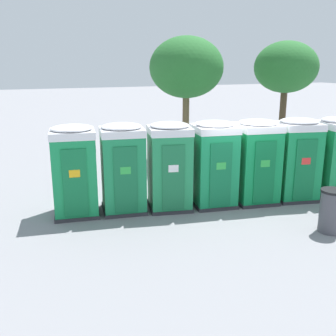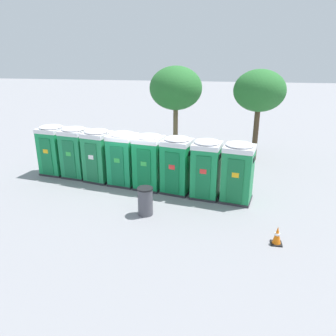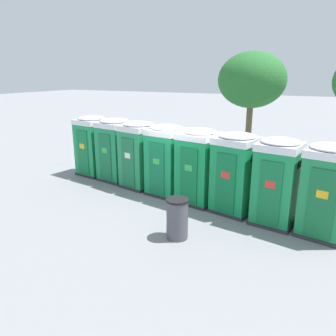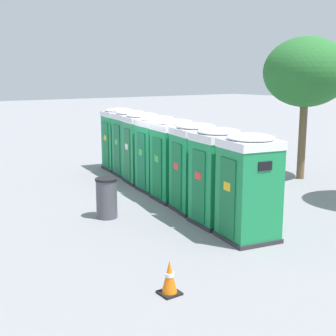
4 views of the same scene
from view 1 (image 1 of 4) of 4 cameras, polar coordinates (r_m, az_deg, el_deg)
name	(u,v)px [view 1 (image 1 of 4)]	position (r m, az deg, el deg)	size (l,w,h in m)	color
ground_plane	(231,201)	(12.38, 9.15, -4.71)	(120.00, 120.00, 0.00)	gray
portapotty_0	(74,170)	(11.08, -13.43, -0.33)	(1.38, 1.37, 2.54)	#2D2D33
portapotty_1	(123,168)	(11.14, -6.56, 0.07)	(1.38, 1.37, 2.54)	#2D2D33
portapotty_2	(170,166)	(11.28, 0.22, 0.35)	(1.42, 1.42, 2.54)	#2D2D33
portapotty_3	(214,163)	(11.62, 6.67, 0.68)	(1.39, 1.37, 2.54)	#2D2D33
portapotty_4	(256,161)	(12.10, 12.69, 0.99)	(1.41, 1.39, 2.54)	#2D2D33
portapotty_5	(296,159)	(12.72, 18.12, 1.29)	(1.46, 1.44, 2.54)	#2D2D33
portapotty_6	(336,157)	(13.39, 23.19, 1.47)	(1.34, 1.36, 2.54)	#2D2D33
street_tree_0	(286,68)	(18.98, 16.75, 13.75)	(2.84, 2.84, 5.11)	#4C3826
street_tree_1	(186,68)	(16.88, 2.68, 14.31)	(3.09, 3.09, 5.24)	brown
trash_can	(331,211)	(10.68, 22.62, -5.76)	(0.61, 0.61, 1.11)	#4C4C54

